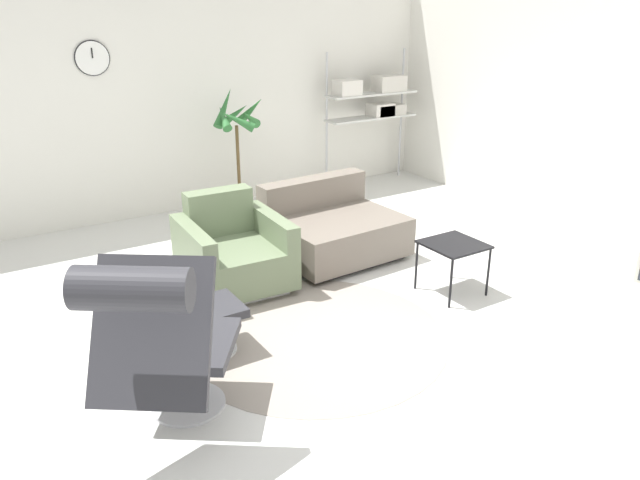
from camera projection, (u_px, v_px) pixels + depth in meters
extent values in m
plane|color=silver|center=(314.00, 335.00, 4.48)|extent=(12.00, 12.00, 0.00)
cube|color=silver|center=(150.00, 86.00, 6.55)|extent=(12.00, 0.06, 2.80)
cylinder|color=black|center=(92.00, 58.00, 6.13)|extent=(0.34, 0.01, 0.34)
cylinder|color=white|center=(92.00, 58.00, 6.12)|extent=(0.32, 0.02, 0.32)
cube|color=black|center=(92.00, 53.00, 6.10)|extent=(0.01, 0.01, 0.10)
cube|color=silver|center=(638.00, 99.00, 5.71)|extent=(0.06, 12.00, 2.80)
cylinder|color=gray|center=(314.00, 336.00, 4.46)|extent=(1.90, 1.90, 0.01)
cylinder|color=#BCBCC1|center=(188.00, 404.00, 3.71)|extent=(0.61, 0.61, 0.02)
cylinder|color=#BCBCC1|center=(186.00, 377.00, 3.64)|extent=(0.06, 0.06, 0.36)
cube|color=#2D2D33|center=(183.00, 344.00, 3.56)|extent=(0.79, 0.79, 0.06)
cube|color=#2D2D33|center=(152.00, 331.00, 3.00)|extent=(0.71, 0.68, 0.66)
cylinder|color=#2D2D33|center=(132.00, 289.00, 2.71)|extent=(0.54, 0.47, 0.20)
cylinder|color=#BCBCC1|center=(211.00, 349.00, 4.28)|extent=(0.36, 0.36, 0.02)
cylinder|color=#BCBCC1|center=(209.00, 331.00, 4.23)|extent=(0.05, 0.05, 0.26)
cube|color=#2D2D33|center=(208.00, 310.00, 4.17)|extent=(0.45, 0.38, 0.06)
cube|color=silver|center=(236.00, 284.00, 5.22)|extent=(0.69, 0.71, 0.06)
cube|color=#667556|center=(235.00, 263.00, 5.15)|extent=(0.61, 0.86, 0.32)
cube|color=#667556|center=(219.00, 212.00, 5.28)|extent=(0.57, 0.21, 0.38)
cube|color=#667556|center=(272.00, 244.00, 5.26)|extent=(0.16, 0.83, 0.53)
cube|color=#667556|center=(194.00, 259.00, 4.95)|extent=(0.16, 0.83, 0.53)
cube|color=black|center=(335.00, 254.00, 5.84)|extent=(1.05, 0.85, 0.05)
cube|color=#70665B|center=(336.00, 234.00, 5.76)|extent=(1.17, 1.00, 0.35)
cube|color=#70665B|center=(313.00, 192.00, 5.93)|extent=(1.13, 0.26, 0.28)
cube|color=black|center=(454.00, 244.00, 4.99)|extent=(0.45, 0.45, 0.02)
cylinder|color=black|center=(451.00, 284.00, 4.81)|extent=(0.02, 0.02, 0.41)
cylinder|color=black|center=(488.00, 272.00, 5.01)|extent=(0.02, 0.02, 0.41)
cylinder|color=black|center=(416.00, 266.00, 5.13)|extent=(0.02, 0.02, 0.41)
cylinder|color=black|center=(453.00, 256.00, 5.33)|extent=(0.02, 0.02, 0.41)
cylinder|color=silver|center=(240.00, 202.00, 6.96)|extent=(0.27, 0.27, 0.27)
cylinder|color=#382819|center=(240.00, 192.00, 6.92)|extent=(0.25, 0.25, 0.02)
cylinder|color=brown|center=(238.00, 159.00, 6.78)|extent=(0.04, 0.04, 0.73)
cone|color=#2D6B33|center=(251.00, 110.00, 6.72)|extent=(0.18, 0.46, 0.37)
cone|color=#2D6B33|center=(235.00, 114.00, 6.74)|extent=(0.34, 0.20, 0.27)
cone|color=#2D6B33|center=(224.00, 107.00, 6.64)|extent=(0.36, 0.28, 0.42)
cone|color=#2D6B33|center=(224.00, 118.00, 6.56)|extent=(0.15, 0.34, 0.27)
cone|color=#2D6B33|center=(237.00, 120.00, 6.46)|extent=(0.40, 0.24, 0.27)
cone|color=#2D6B33|center=(250.00, 118.00, 6.57)|extent=(0.34, 0.32, 0.26)
cylinder|color=#BCBCC1|center=(327.00, 123.00, 7.64)|extent=(0.03, 0.03, 1.67)
cylinder|color=#BCBCC1|center=(401.00, 114.00, 8.22)|extent=(0.03, 0.03, 1.67)
cube|color=silver|center=(371.00, 118.00, 7.82)|extent=(1.23, 0.28, 0.02)
cube|color=silver|center=(372.00, 94.00, 7.72)|extent=(1.23, 0.28, 0.02)
cube|color=beige|center=(380.00, 110.00, 7.85)|extent=(0.30, 0.24, 0.16)
cube|color=silver|center=(347.00, 88.00, 7.48)|extent=(0.30, 0.24, 0.18)
cube|color=#B7B2A8|center=(388.00, 110.00, 7.91)|extent=(0.42, 0.24, 0.13)
cube|color=beige|center=(389.00, 83.00, 7.80)|extent=(0.40, 0.24, 0.20)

